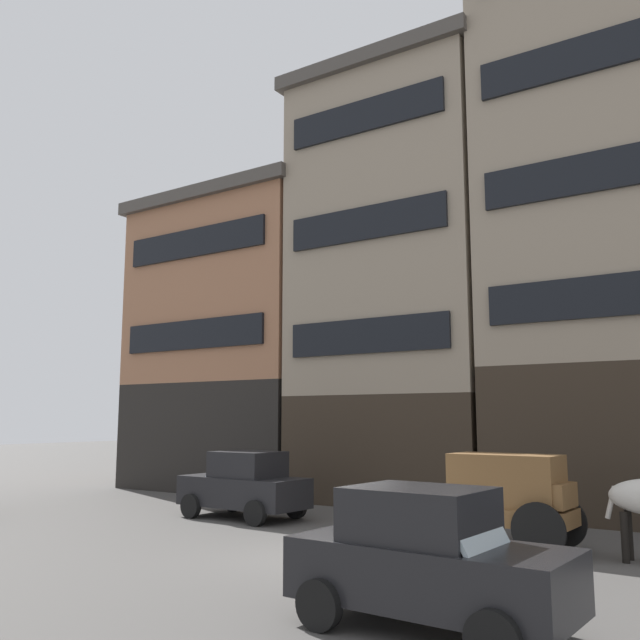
# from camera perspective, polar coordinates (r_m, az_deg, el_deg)

# --- Properties ---
(ground_plane) EXTENTS (120.00, 120.00, 0.00)m
(ground_plane) POSITION_cam_1_polar(r_m,az_deg,el_deg) (14.37, 0.68, -19.27)
(ground_plane) COLOR #4C4947
(building_far_left) EXTENTS (8.58, 5.81, 11.70)m
(building_far_left) POSITION_cam_1_polar(r_m,az_deg,el_deg) (27.98, -6.80, -1.72)
(building_far_left) COLOR black
(building_far_left) RESTS_ON ground_plane
(building_center_left) EXTENTS (7.20, 5.81, 14.94)m
(building_center_left) POSITION_cam_1_polar(r_m,az_deg,el_deg) (24.08, 7.06, 3.26)
(building_center_left) COLOR #33281E
(building_center_left) RESTS_ON ground_plane
(building_center_right) EXTENTS (7.03, 5.81, 18.12)m
(building_center_right) POSITION_cam_1_polar(r_m,az_deg,el_deg) (22.37, 22.85, 8.95)
(building_center_right) COLOR #33281E
(building_center_right) RESTS_ON ground_plane
(cargo_wagon) EXTENTS (2.97, 1.64, 1.98)m
(cargo_wagon) POSITION_cam_1_polar(r_m,az_deg,el_deg) (15.56, 15.56, -13.85)
(cargo_wagon) COLOR brown
(cargo_wagon) RESTS_ON ground_plane
(sedan_dark) EXTENTS (3.78, 2.01, 1.83)m
(sedan_dark) POSITION_cam_1_polar(r_m,az_deg,el_deg) (19.57, -6.35, -13.57)
(sedan_dark) COLOR black
(sedan_dark) RESTS_ON ground_plane
(sedan_light) EXTENTS (3.78, 2.01, 1.83)m
(sedan_light) POSITION_cam_1_polar(r_m,az_deg,el_deg) (9.61, 9.03, -19.17)
(sedan_light) COLOR black
(sedan_light) RESTS_ON ground_plane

